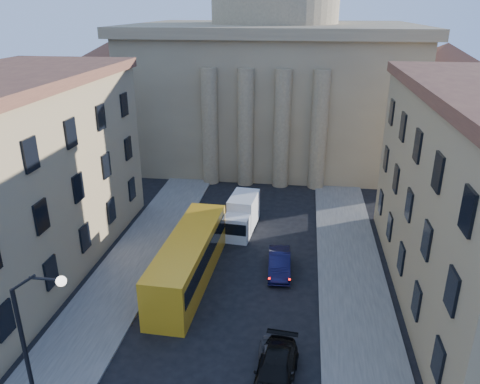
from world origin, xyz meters
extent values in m
cube|color=#524F4B|center=(-8.50, 18.00, 0.07)|extent=(5.00, 60.00, 0.15)
cube|color=#524F4B|center=(8.50, 18.00, 0.07)|extent=(5.00, 60.00, 0.15)
cube|color=#816D4F|center=(0.00, 56.00, 8.00)|extent=(34.00, 26.00, 16.00)
cube|color=#816D4F|center=(0.00, 56.00, 16.40)|extent=(35.50, 27.50, 1.20)
cube|color=#816D4F|center=(-21.00, 54.00, 5.50)|extent=(13.00, 13.00, 11.00)
cone|color=brown|center=(-21.00, 54.00, 13.00)|extent=(26.02, 26.02, 4.00)
cube|color=#816D4F|center=(21.00, 54.00, 5.50)|extent=(13.00, 13.00, 11.00)
cone|color=brown|center=(21.00, 54.00, 13.00)|extent=(26.02, 26.02, 4.00)
cylinder|color=#816D4F|center=(-6.00, 42.80, 6.50)|extent=(1.80, 1.80, 13.00)
cylinder|color=#816D4F|center=(-2.00, 42.80, 6.50)|extent=(1.80, 1.80, 13.00)
cylinder|color=#816D4F|center=(2.00, 42.80, 6.50)|extent=(1.80, 1.80, 13.00)
cylinder|color=#816D4F|center=(6.00, 42.80, 6.50)|extent=(1.80, 1.80, 13.00)
cube|color=#9A805A|center=(-17.00, 22.00, 7.00)|extent=(11.00, 26.00, 14.00)
cylinder|color=black|center=(-7.50, 8.00, 4.00)|extent=(0.20, 0.20, 8.00)
cylinder|color=black|center=(-6.95, 8.00, 8.35)|extent=(1.30, 0.12, 0.96)
cylinder|color=black|center=(-5.95, 8.00, 8.65)|extent=(1.30, 0.12, 0.12)
sphere|color=white|center=(-5.20, 8.00, 8.60)|extent=(0.44, 0.44, 0.44)
imported|color=black|center=(3.50, 12.55, 0.77)|extent=(2.64, 5.50, 1.55)
imported|color=#49494E|center=(3.50, 12.82, 0.79)|extent=(2.35, 4.83, 1.59)
imported|color=black|center=(3.04, 24.01, 0.78)|extent=(1.91, 4.81, 1.56)
cube|color=orange|center=(-3.50, 21.87, 1.78)|extent=(3.32, 12.74, 3.56)
cube|color=black|center=(-3.50, 21.87, 2.36)|extent=(3.36, 12.05, 1.26)
cylinder|color=black|center=(-4.81, 17.32, 0.57)|extent=(0.39, 1.16, 1.15)
cylinder|color=black|center=(-2.51, 17.23, 0.57)|extent=(0.39, 1.16, 1.15)
cylinder|color=black|center=(-4.49, 26.51, 0.57)|extent=(0.39, 1.16, 1.15)
cylinder|color=black|center=(-2.19, 26.43, 0.57)|extent=(0.39, 1.16, 1.15)
cube|color=silver|center=(-0.95, 29.07, 1.13)|extent=(2.35, 2.44, 2.25)
cube|color=black|center=(-1.05, 28.00, 1.41)|extent=(2.07, 0.30, 1.03)
cube|color=silver|center=(-0.72, 31.60, 1.64)|extent=(2.60, 4.13, 2.91)
cylinder|color=black|center=(-1.92, 28.78, 0.42)|extent=(0.34, 0.87, 0.84)
cylinder|color=black|center=(-0.05, 28.62, 0.42)|extent=(0.34, 0.87, 0.84)
cylinder|color=black|center=(-1.58, 32.52, 0.42)|extent=(0.34, 0.87, 0.84)
cylinder|color=black|center=(0.29, 32.36, 0.42)|extent=(0.34, 0.87, 0.84)
camera|label=1|loc=(4.33, -7.27, 19.11)|focal=35.00mm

